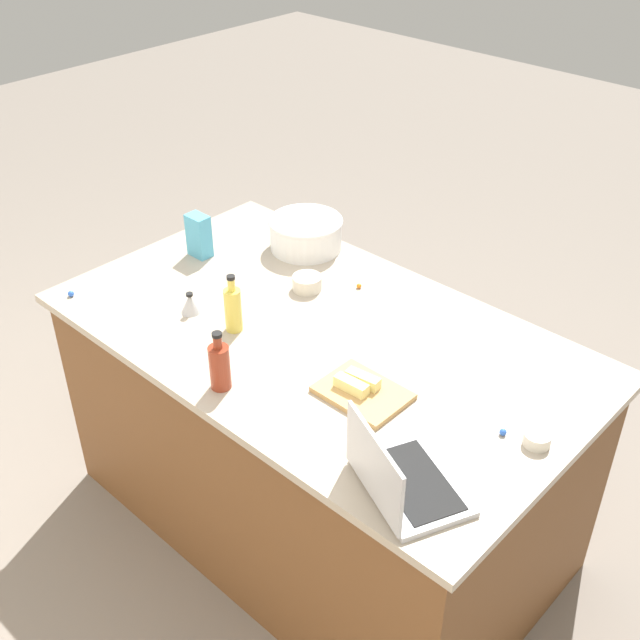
{
  "coord_description": "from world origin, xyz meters",
  "views": [
    {
      "loc": [
        -1.47,
        1.58,
        2.42
      ],
      "look_at": [
        0.0,
        0.0,
        0.95
      ],
      "focal_mm": 44.3,
      "sensor_mm": 36.0,
      "label": 1
    }
  ],
  "objects_px": {
    "laptop": "(400,479)",
    "ramekin_small": "(307,283)",
    "mixing_bowl_large": "(306,233)",
    "butter_stick_right": "(351,385)",
    "bottle_oil": "(233,308)",
    "cutting_board": "(363,393)",
    "kitchen_timer": "(190,303)",
    "candy_bag": "(199,236)",
    "ramekin_medium": "(537,439)",
    "bottle_soy": "(220,366)",
    "butter_stick_left": "(363,379)"
  },
  "relations": [
    {
      "from": "ramekin_small",
      "to": "kitchen_timer",
      "type": "relative_size",
      "value": 1.38
    },
    {
      "from": "laptop",
      "to": "kitchen_timer",
      "type": "height_order",
      "value": "laptop"
    },
    {
      "from": "cutting_board",
      "to": "butter_stick_right",
      "type": "bearing_deg",
      "value": 39.68
    },
    {
      "from": "butter_stick_right",
      "to": "candy_bag",
      "type": "bearing_deg",
      "value": -13.72
    },
    {
      "from": "mixing_bowl_large",
      "to": "bottle_oil",
      "type": "height_order",
      "value": "bottle_oil"
    },
    {
      "from": "bottle_soy",
      "to": "candy_bag",
      "type": "distance_m",
      "value": 0.83
    },
    {
      "from": "bottle_soy",
      "to": "cutting_board",
      "type": "bearing_deg",
      "value": -142.52
    },
    {
      "from": "kitchen_timer",
      "to": "butter_stick_left",
      "type": "bearing_deg",
      "value": -173.13
    },
    {
      "from": "laptop",
      "to": "bottle_oil",
      "type": "xyz_separation_m",
      "value": [
        0.86,
        -0.2,
        0.04
      ]
    },
    {
      "from": "ramekin_small",
      "to": "candy_bag",
      "type": "height_order",
      "value": "candy_bag"
    },
    {
      "from": "mixing_bowl_large",
      "to": "kitchen_timer",
      "type": "distance_m",
      "value": 0.6
    },
    {
      "from": "laptop",
      "to": "cutting_board",
      "type": "bearing_deg",
      "value": -36.07
    },
    {
      "from": "bottle_oil",
      "to": "ramekin_small",
      "type": "distance_m",
      "value": 0.36
    },
    {
      "from": "laptop",
      "to": "kitchen_timer",
      "type": "relative_size",
      "value": 4.84
    },
    {
      "from": "mixing_bowl_large",
      "to": "ramekin_small",
      "type": "height_order",
      "value": "mixing_bowl_large"
    },
    {
      "from": "butter_stick_right",
      "to": "ramekin_medium",
      "type": "distance_m",
      "value": 0.55
    },
    {
      "from": "mixing_bowl_large",
      "to": "ramekin_medium",
      "type": "xyz_separation_m",
      "value": [
        -1.25,
        0.37,
        -0.05
      ]
    },
    {
      "from": "mixing_bowl_large",
      "to": "ramekin_small",
      "type": "bearing_deg",
      "value": 134.6
    },
    {
      "from": "bottle_soy",
      "to": "kitchen_timer",
      "type": "relative_size",
      "value": 2.59
    },
    {
      "from": "bottle_oil",
      "to": "mixing_bowl_large",
      "type": "bearing_deg",
      "value": -69.44
    },
    {
      "from": "laptop",
      "to": "ramekin_small",
      "type": "bearing_deg",
      "value": -32.82
    },
    {
      "from": "laptop",
      "to": "ramekin_small",
      "type": "xyz_separation_m",
      "value": [
        0.86,
        -0.56,
        -0.02
      ]
    },
    {
      "from": "cutting_board",
      "to": "butter_stick_right",
      "type": "xyz_separation_m",
      "value": [
        0.03,
        0.02,
        0.03
      ]
    },
    {
      "from": "mixing_bowl_large",
      "to": "ramekin_small",
      "type": "distance_m",
      "value": 0.31
    },
    {
      "from": "cutting_board",
      "to": "bottle_oil",
      "type": "bearing_deg",
      "value": 3.2
    },
    {
      "from": "kitchen_timer",
      "to": "butter_stick_right",
      "type": "bearing_deg",
      "value": -176.7
    },
    {
      "from": "laptop",
      "to": "bottle_oil",
      "type": "height_order",
      "value": "laptop"
    },
    {
      "from": "cutting_board",
      "to": "candy_bag",
      "type": "bearing_deg",
      "value": -12.16
    },
    {
      "from": "bottle_oil",
      "to": "cutting_board",
      "type": "relative_size",
      "value": 0.8
    },
    {
      "from": "ramekin_small",
      "to": "candy_bag",
      "type": "relative_size",
      "value": 0.63
    },
    {
      "from": "bottle_oil",
      "to": "ramekin_small",
      "type": "height_order",
      "value": "bottle_oil"
    },
    {
      "from": "laptop",
      "to": "bottle_oil",
      "type": "distance_m",
      "value": 0.89
    },
    {
      "from": "mixing_bowl_large",
      "to": "ramekin_small",
      "type": "xyz_separation_m",
      "value": [
        -0.22,
        0.22,
        -0.04
      ]
    },
    {
      "from": "kitchen_timer",
      "to": "cutting_board",
      "type": "bearing_deg",
      "value": -175.07
    },
    {
      "from": "cutting_board",
      "to": "kitchen_timer",
      "type": "distance_m",
      "value": 0.73
    },
    {
      "from": "laptop",
      "to": "mixing_bowl_large",
      "type": "height_order",
      "value": "laptop"
    },
    {
      "from": "candy_bag",
      "to": "kitchen_timer",
      "type": "bearing_deg",
      "value": 135.44
    },
    {
      "from": "laptop",
      "to": "ramekin_small",
      "type": "height_order",
      "value": "laptop"
    },
    {
      "from": "butter_stick_left",
      "to": "ramekin_small",
      "type": "relative_size",
      "value": 1.03
    },
    {
      "from": "bottle_oil",
      "to": "kitchen_timer",
      "type": "distance_m",
      "value": 0.2
    },
    {
      "from": "cutting_board",
      "to": "butter_stick_left",
      "type": "distance_m",
      "value": 0.04
    },
    {
      "from": "cutting_board",
      "to": "kitchen_timer",
      "type": "height_order",
      "value": "kitchen_timer"
    },
    {
      "from": "laptop",
      "to": "butter_stick_left",
      "type": "relative_size",
      "value": 3.39
    },
    {
      "from": "bottle_oil",
      "to": "ramekin_small",
      "type": "xyz_separation_m",
      "value": [
        -0.0,
        -0.35,
        -0.06
      ]
    },
    {
      "from": "butter_stick_right",
      "to": "ramekin_small",
      "type": "distance_m",
      "value": 0.62
    },
    {
      "from": "ramekin_small",
      "to": "kitchen_timer",
      "type": "xyz_separation_m",
      "value": [
        0.19,
        0.38,
        0.01
      ]
    },
    {
      "from": "bottle_oil",
      "to": "butter_stick_left",
      "type": "xyz_separation_m",
      "value": [
        -0.52,
        -0.05,
        -0.05
      ]
    },
    {
      "from": "laptop",
      "to": "bottle_soy",
      "type": "relative_size",
      "value": 1.87
    },
    {
      "from": "butter_stick_right",
      "to": "ramekin_medium",
      "type": "bearing_deg",
      "value": -159.86
    },
    {
      "from": "ramekin_medium",
      "to": "kitchen_timer",
      "type": "bearing_deg",
      "value": 10.69
    }
  ]
}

